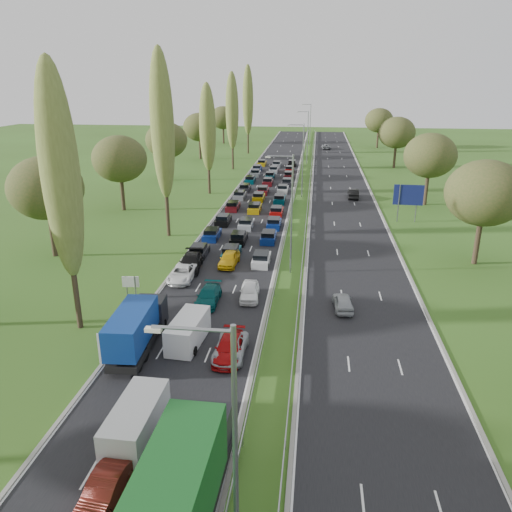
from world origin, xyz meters
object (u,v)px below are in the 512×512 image
(white_van_front, at_px, (138,419))
(white_van_rear, at_px, (189,329))
(info_sign, at_px, (131,284))
(blue_lorry, at_px, (137,327))
(near_car_2, at_px, (182,273))
(direction_sign, at_px, (408,197))
(near_car_3, at_px, (191,262))

(white_van_front, bearing_deg, white_van_rear, 90.10)
(info_sign, bearing_deg, blue_lorry, -66.94)
(blue_lorry, bearing_deg, info_sign, 110.02)
(near_car_2, bearing_deg, white_van_front, -81.07)
(info_sign, bearing_deg, near_car_2, 54.03)
(white_van_front, height_order, info_sign, white_van_front)
(near_car_2, relative_size, info_sign, 2.33)
(near_car_2, xyz_separation_m, white_van_front, (3.50, -22.63, 0.43))
(direction_sign, bearing_deg, near_car_2, -135.93)
(near_car_3, bearing_deg, white_van_rear, -81.27)
(near_car_3, xyz_separation_m, white_van_front, (3.40, -25.57, 0.33))
(near_car_3, distance_m, blue_lorry, 16.48)
(near_car_2, xyz_separation_m, direction_sign, (25.34, 24.53, 2.87))
(blue_lorry, relative_size, direction_sign, 1.57)
(near_car_3, distance_m, white_van_rear, 15.33)
(white_van_front, height_order, white_van_rear, white_van_front)
(near_car_2, relative_size, white_van_rear, 0.96)
(direction_sign, bearing_deg, near_car_3, -139.47)
(direction_sign, bearing_deg, white_van_front, -114.85)
(white_van_front, distance_m, direction_sign, 52.03)
(blue_lorry, xyz_separation_m, info_sign, (-3.72, 8.74, -0.44))
(near_car_2, height_order, blue_lorry, blue_lorry)
(info_sign, height_order, direction_sign, direction_sign)
(white_van_rear, bearing_deg, blue_lorry, -150.72)
(white_van_front, relative_size, direction_sign, 1.06)
(white_van_rear, relative_size, direction_sign, 0.98)
(white_van_rear, xyz_separation_m, info_sign, (-7.13, 7.19, 0.32))
(white_van_front, bearing_deg, direction_sign, 66.18)
(near_car_3, bearing_deg, direction_sign, 35.77)
(blue_lorry, distance_m, info_sign, 9.51)
(white_van_rear, height_order, info_sign, info_sign)
(blue_lorry, relative_size, info_sign, 3.88)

